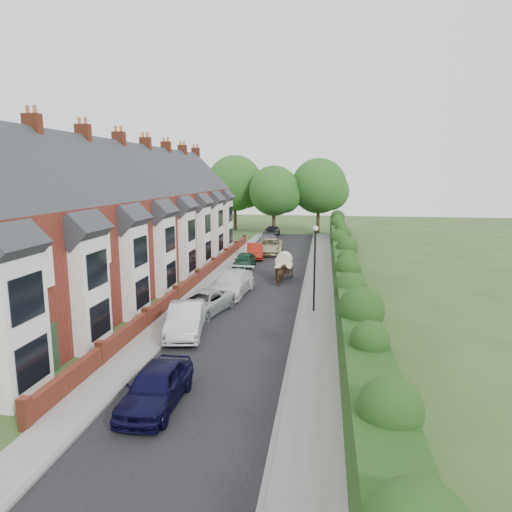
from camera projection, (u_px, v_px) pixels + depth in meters
The scene contains 24 objects.
ground at pixel (245, 333), 23.50m from camera, with size 140.00×140.00×0.00m, color #2D4C1E.
road at pixel (264, 283), 34.28m from camera, with size 6.00×58.00×0.02m, color black.
pavement_hedge_side at pixel (319, 284), 33.67m from camera, with size 2.20×58.00×0.12m, color gray.
pavement_house_side at pixel (214, 280), 34.84m from camera, with size 1.70×58.00×0.12m, color gray.
kerb_hedge_side at pixel (304, 284), 33.83m from camera, with size 0.18×58.00×0.13m, color gray.
kerb_house_side at pixel (224, 281), 34.72m from camera, with size 0.18×58.00×0.13m, color gray.
hedge at pixel (344, 264), 33.14m from camera, with size 2.10×58.00×2.85m.
terrace_row at pixel (125, 223), 34.03m from camera, with size 9.05×40.50×11.50m.
garden_wall_row at pixel (198, 278), 33.94m from camera, with size 0.35×40.35×1.10m.
lamppost at pixel (315, 258), 26.32m from camera, with size 0.32×0.32×5.16m.
tree_far_left at pixel (277, 192), 61.90m from camera, with size 7.14×6.80×9.29m.
tree_far_right at pixel (322, 187), 62.86m from camera, with size 7.98×7.60×10.31m.
tree_far_back at pixel (238, 185), 65.54m from camera, with size 8.40×8.00×10.82m.
car_navy at pixel (156, 386), 15.93m from camera, with size 1.74×4.32×1.47m, color black.
car_silver_a at pixel (186, 319), 23.15m from camera, with size 1.66×4.75×1.56m, color silver.
car_silver_b at pixel (203, 303), 26.58m from camera, with size 2.21×4.79×1.33m, color #AAADB2.
car_white at pixel (232, 283), 30.88m from camera, with size 2.22×5.45×1.58m, color silver.
car_green at pixel (244, 261), 39.58m from camera, with size 1.59×3.96×1.35m, color #0F321E.
car_red at pixel (255, 251), 44.29m from camera, with size 1.52×4.36×1.44m, color maroon.
car_beige at pixel (270, 246), 46.97m from camera, with size 2.53×5.48×1.52m, color #BAAF86.
car_grey at pixel (267, 240), 52.40m from camera, with size 1.79×4.40×1.28m, color slate.
car_black at pixel (272, 231), 60.41m from camera, with size 1.67×4.15×1.41m, color black.
horse at pixel (282, 275), 33.75m from camera, with size 0.77×1.68×1.42m, color #423018.
horse_cart at pixel (284, 264), 35.43m from camera, with size 1.33×2.94×2.12m.
Camera 1 is at (3.90, -22.11, 8.02)m, focal length 32.00 mm.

